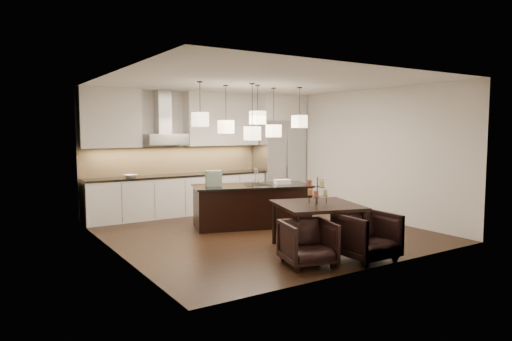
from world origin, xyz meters
TOP-DOWN VIEW (x-y plane):
  - floor at (0.00, 0.00)m, footprint 5.50×5.50m
  - ceiling at (0.00, 0.00)m, footprint 5.50×5.50m
  - wall_back at (0.00, 2.76)m, footprint 5.50×0.02m
  - wall_front at (0.00, -2.76)m, footprint 5.50×0.02m
  - wall_left at (-2.76, 0.00)m, footprint 0.02×5.50m
  - wall_right at (2.76, 0.00)m, footprint 0.02×5.50m
  - refrigerator at (2.10, 2.38)m, footprint 1.20×0.72m
  - fridge_panel at (2.10, 2.38)m, footprint 1.26×0.72m
  - lower_cabinets at (-0.62, 2.43)m, footprint 4.21×0.62m
  - countertop at (-0.62, 2.43)m, footprint 4.21×0.66m
  - backsplash at (-0.62, 2.73)m, footprint 4.21×0.02m
  - upper_cab_left at (-2.10, 2.57)m, footprint 1.25×0.35m
  - upper_cab_right at (0.55, 2.57)m, footprint 1.85×0.35m
  - hood_canopy at (-0.93, 2.48)m, footprint 0.90×0.52m
  - hood_chimney at (-0.93, 2.59)m, footprint 0.30×0.28m
  - fruit_bowl at (-1.75, 2.38)m, footprint 0.32×0.32m
  - island_body at (0.12, 0.54)m, footprint 2.42×1.54m
  - island_top at (0.12, 0.54)m, footprint 2.51×1.64m
  - faucet at (0.23, 0.60)m, footprint 0.15×0.23m
  - tote_bag at (-0.61, 0.78)m, footprint 0.34×0.25m
  - food_container at (0.74, 0.36)m, footprint 0.36×0.30m
  - dining_table at (0.03, -1.56)m, footprint 1.55×1.55m
  - candelabra at (0.03, -1.56)m, footprint 0.45×0.45m
  - candle_a at (0.16, -1.61)m, footprint 0.09×0.09m
  - candle_b at (-0.00, -1.43)m, footprint 0.09×0.09m
  - candle_c at (-0.07, -1.66)m, footprint 0.09×0.09m
  - candle_d at (0.16, -1.51)m, footprint 0.09×0.09m
  - candle_e at (-0.09, -1.51)m, footprint 0.09×0.09m
  - candle_f at (0.01, -1.69)m, footprint 0.09×0.09m
  - armchair_left at (-0.63, -2.15)m, footprint 0.84×0.86m
  - armchair_right at (0.28, -2.42)m, footprint 0.79×0.81m
  - pendant_a at (-1.05, 0.45)m, footprint 0.24×0.24m
  - pendant_b at (-0.33, 0.79)m, footprint 0.24×0.24m
  - pendant_c at (0.17, 0.41)m, footprint 0.24×0.24m
  - pendant_d at (0.80, 0.76)m, footprint 0.24×0.24m
  - pendant_e at (1.18, 0.37)m, footprint 0.24×0.24m
  - pendant_f at (-0.07, 0.22)m, footprint 0.24×0.24m

SIDE VIEW (x-z plane):
  - floor at x=0.00m, z-range -0.02..0.00m
  - armchair_left at x=-0.63m, z-range 0.00..0.64m
  - armchair_right at x=0.28m, z-range 0.00..0.72m
  - dining_table at x=0.03m, z-range 0.00..0.75m
  - island_body at x=0.12m, z-range 0.00..0.79m
  - lower_cabinets at x=-0.62m, z-range 0.00..0.88m
  - island_top at x=0.12m, z-range 0.79..0.83m
  - food_container at x=0.74m, z-range 0.83..0.92m
  - countertop at x=-0.62m, z-range 0.88..0.92m
  - candle_a at x=0.16m, z-range 0.87..0.97m
  - candle_b at x=0.00m, z-range 0.87..0.97m
  - candle_c at x=-0.07m, z-range 0.87..0.97m
  - fruit_bowl at x=-1.75m, z-range 0.92..0.98m
  - candelabra at x=0.03m, z-range 0.75..1.18m
  - tote_bag at x=-0.61m, z-range 0.83..1.13m
  - faucet at x=0.23m, z-range 0.83..1.17m
  - refrigerator at x=2.10m, z-range 0.00..2.15m
  - candle_d at x=0.16m, z-range 1.03..1.13m
  - candle_e at x=-0.09m, z-range 1.03..1.13m
  - candle_f at x=0.01m, z-range 1.03..1.13m
  - backsplash at x=-0.62m, z-range 0.92..1.55m
  - wall_back at x=0.00m, z-range 0.00..2.80m
  - wall_front at x=0.00m, z-range 0.00..2.80m
  - wall_left at x=-2.76m, z-range 0.00..2.80m
  - wall_right at x=2.76m, z-range 0.00..2.80m
  - hood_canopy at x=-0.93m, z-range 1.60..1.84m
  - pendant_f at x=-0.07m, z-range 1.73..1.99m
  - pendant_d at x=0.80m, z-range 1.77..2.03m
  - pendant_b at x=-0.33m, z-range 1.85..2.11m
  - pendant_e at x=1.18m, z-range 1.97..2.23m
  - pendant_a at x=-1.05m, z-range 1.98..2.24m
  - pendant_c at x=0.17m, z-range 2.03..2.29m
  - upper_cab_left at x=-2.10m, z-range 1.55..2.80m
  - upper_cab_right at x=0.55m, z-range 1.55..2.80m
  - hood_chimney at x=-0.93m, z-range 1.84..2.80m
  - fridge_panel at x=2.10m, z-range 2.15..2.80m
  - ceiling at x=0.00m, z-range 2.80..2.82m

